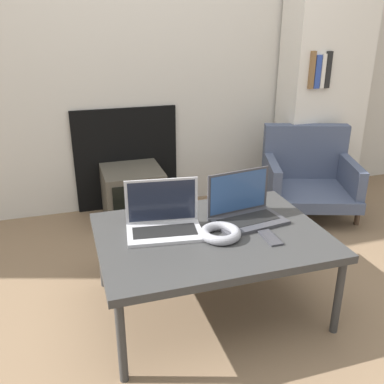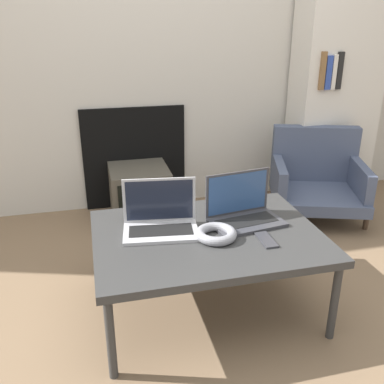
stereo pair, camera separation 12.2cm
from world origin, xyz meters
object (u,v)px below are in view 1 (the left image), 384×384
laptop_left (163,220)px  armchair (307,174)px  phone (270,238)px  tv (133,194)px  laptop_right (244,209)px  headphones (220,233)px

laptop_left → armchair: 1.50m
phone → tv: bearing=108.1°
tv → armchair: size_ratio=0.56×
armchair → laptop_left: bearing=-129.3°
laptop_left → laptop_right: bearing=7.4°
headphones → armchair: size_ratio=0.25×
laptop_right → armchair: laptop_right is taller
laptop_left → phone: laptop_left is taller
headphones → tv: 1.23m
headphones → armchair: armchair is taller
laptop_right → armchair: (0.85, 0.79, -0.18)m
laptop_right → headphones: 0.23m
laptop_left → tv: 1.08m
armchair → phone: bearing=-110.5°
laptop_left → armchair: bearing=39.6°
laptop_right → phone: size_ratio=2.55×
headphones → phone: size_ratio=1.29×
headphones → tv: (-0.20, 1.19, -0.25)m
laptop_left → phone: 0.49m
laptop_right → armchair: bearing=33.9°
laptop_left → laptop_right: (0.41, -0.00, 0.00)m
laptop_right → tv: laptop_right is taller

